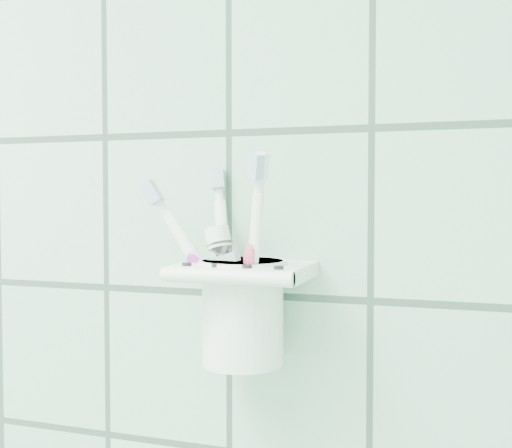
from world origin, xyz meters
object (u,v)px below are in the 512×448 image
toothbrush_pink (252,252)px  toothbrush_orange (245,254)px  toothbrush_blue (229,257)px  toothpaste_tube (242,281)px  holder_bracket (244,273)px  cup (243,308)px

toothbrush_pink → toothbrush_orange: (-0.01, -0.01, -0.00)m
toothbrush_blue → toothbrush_orange: 0.02m
toothbrush_pink → toothpaste_tube: 0.03m
toothbrush_pink → toothbrush_blue: (-0.02, -0.01, -0.00)m
toothbrush_blue → toothpaste_tube: toothbrush_blue is taller
toothbrush_pink → toothbrush_blue: size_ratio=1.01×
toothbrush_blue → toothpaste_tube: 0.03m
holder_bracket → toothbrush_blue: bearing=-163.0°
holder_bracket → cup: same height
toothpaste_tube → toothbrush_orange: bearing=101.9°
holder_bracket → toothbrush_pink: (0.01, 0.00, 0.02)m
cup → toothbrush_pink: size_ratio=0.53×
toothbrush_blue → toothpaste_tube: size_ratio=1.35×
toothbrush_pink → cup: bearing=174.5°
holder_bracket → toothbrush_orange: size_ratio=0.63×
holder_bracket → toothpaste_tube: (0.00, -0.02, -0.01)m
cup → toothbrush_orange: bearing=-57.2°
holder_bracket → toothbrush_pink: toothbrush_pink is taller
holder_bracket → toothbrush_orange: bearing=-64.5°
toothbrush_blue → toothbrush_pink: bearing=3.9°
toothpaste_tube → toothbrush_blue: bearing=151.5°
holder_bracket → toothbrush_blue: toothbrush_blue is taller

